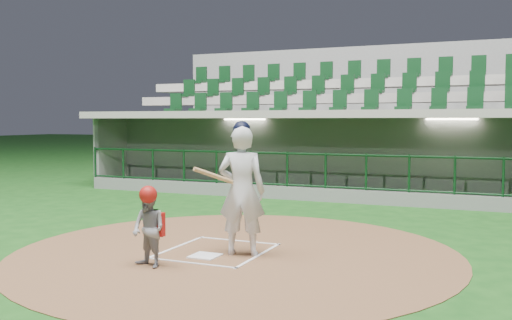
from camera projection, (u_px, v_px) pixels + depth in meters
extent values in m
plane|color=#144413|center=(225.00, 248.00, 9.55)|extent=(120.00, 120.00, 0.00)
cylinder|color=brown|center=(236.00, 252.00, 9.25)|extent=(7.20, 7.20, 0.01)
cube|color=white|center=(205.00, 256.00, 8.91)|extent=(0.43, 0.43, 0.02)
cube|color=white|center=(177.00, 247.00, 9.57)|extent=(0.05, 1.80, 0.01)
cube|color=white|center=(259.00, 255.00, 8.98)|extent=(0.05, 1.80, 0.01)
cube|color=white|center=(239.00, 241.00, 10.05)|extent=(1.55, 0.05, 0.01)
cube|color=silver|center=(191.00, 263.00, 8.50)|extent=(1.55, 0.05, 0.01)
cube|color=gray|center=(340.00, 213.00, 16.46)|extent=(15.00, 3.00, 0.10)
cube|color=gray|center=(354.00, 162.00, 17.83)|extent=(15.00, 0.20, 2.70)
cube|color=#BAB3A4|center=(353.00, 154.00, 17.70)|extent=(13.50, 0.04, 0.90)
cube|color=gray|center=(125.00, 158.00, 19.32)|extent=(0.20, 3.00, 2.70)
cube|color=#9D978E|center=(339.00, 115.00, 16.04)|extent=(15.40, 3.50, 0.20)
cube|color=slate|center=(325.00, 196.00, 14.99)|extent=(15.00, 0.15, 0.40)
cube|color=black|center=(326.00, 136.00, 14.88)|extent=(15.00, 0.01, 0.95)
cube|color=brown|center=(349.00, 199.00, 17.41)|extent=(12.75, 0.40, 0.45)
cube|color=white|center=(246.00, 119.00, 17.46)|extent=(1.30, 0.35, 0.04)
cube|color=white|center=(452.00, 119.00, 15.09)|extent=(1.30, 0.35, 0.04)
imported|color=maroon|center=(216.00, 176.00, 18.70)|extent=(1.10, 0.70, 1.63)
imported|color=maroon|center=(279.00, 174.00, 18.18)|extent=(1.08, 0.45, 1.84)
imported|color=#9D1012|center=(391.00, 180.00, 16.70)|extent=(0.89, 0.60, 1.77)
cube|color=slate|center=(366.00, 149.00, 19.32)|extent=(17.00, 6.50, 2.50)
cube|color=gray|center=(356.00, 115.00, 17.87)|extent=(16.60, 0.95, 0.30)
cube|color=#9D978E|center=(363.00, 99.00, 18.70)|extent=(16.60, 0.95, 0.30)
cube|color=#AEA99D|center=(369.00, 83.00, 19.53)|extent=(16.60, 0.95, 0.30)
cube|color=gray|center=(385.00, 110.00, 22.30)|extent=(17.00, 0.25, 5.05)
imported|color=silver|center=(242.00, 191.00, 8.96)|extent=(0.84, 0.65, 2.04)
sphere|color=black|center=(242.00, 130.00, 8.90)|extent=(0.28, 0.28, 0.28)
cylinder|color=tan|center=(220.00, 178.00, 8.82)|extent=(0.58, 0.79, 0.39)
imported|color=gray|center=(149.00, 229.00, 8.24)|extent=(0.64, 0.56, 1.11)
sphere|color=#A11611|center=(148.00, 195.00, 8.20)|extent=(0.26, 0.26, 0.26)
cube|color=#B31513|center=(154.00, 224.00, 8.37)|extent=(0.32, 0.10, 0.35)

